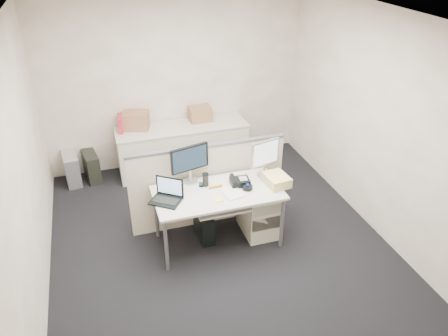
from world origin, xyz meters
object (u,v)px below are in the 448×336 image
object	(u,v)px
laptop	(165,192)
desk_phone	(240,182)
desk	(218,196)
monitor_main	(190,164)

from	to	relation	value
laptop	desk_phone	size ratio (longest dim) A/B	1.48
laptop	desk	bearing A→B (deg)	37.91
desk	laptop	distance (m)	0.65
desk	monitor_main	size ratio (longest dim) A/B	3.13
laptop	desk_phone	xyz separation A→B (m)	(0.92, 0.10, -0.09)
monitor_main	laptop	distance (m)	0.52
monitor_main	laptop	xyz separation A→B (m)	(-0.37, -0.34, -0.11)
laptop	desk_phone	bearing A→B (deg)	42.26
desk_phone	desk	bearing A→B (deg)	-159.60
desk_phone	laptop	bearing A→B (deg)	-168.32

